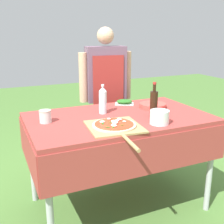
% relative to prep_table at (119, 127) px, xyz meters
% --- Properties ---
extents(ground_plane, '(12.00, 12.00, 0.00)m').
position_rel_prep_table_xyz_m(ground_plane, '(0.00, 0.00, -0.73)').
color(ground_plane, '#517F38').
extents(prep_table, '(1.46, 0.87, 0.82)m').
position_rel_prep_table_xyz_m(prep_table, '(0.00, 0.00, 0.00)').
color(prep_table, '#A83D38').
rests_on(prep_table, ground).
extents(person_cook, '(0.57, 0.21, 1.52)m').
position_rel_prep_table_xyz_m(person_cook, '(0.20, 0.75, 0.17)').
color(person_cook, '#4C4C51').
rests_on(person_cook, ground).
extents(pizza_on_peel, '(0.41, 0.64, 0.05)m').
position_rel_prep_table_xyz_m(pizza_on_peel, '(-0.15, -0.25, 0.10)').
color(pizza_on_peel, tan).
rests_on(pizza_on_peel, prep_table).
extents(oil_bottle, '(0.06, 0.06, 0.28)m').
position_rel_prep_table_xyz_m(oil_bottle, '(0.24, -0.13, 0.20)').
color(oil_bottle, black).
rests_on(oil_bottle, prep_table).
extents(water_bottle, '(0.06, 0.06, 0.24)m').
position_rel_prep_table_xyz_m(water_bottle, '(-0.09, 0.12, 0.20)').
color(water_bottle, silver).
rests_on(water_bottle, prep_table).
extents(herb_container, '(0.20, 0.18, 0.05)m').
position_rel_prep_table_xyz_m(herb_container, '(0.21, 0.32, 0.11)').
color(herb_container, silver).
rests_on(herb_container, prep_table).
extents(mixing_tub, '(0.14, 0.14, 0.10)m').
position_rel_prep_table_xyz_m(mixing_tub, '(0.19, -0.30, 0.14)').
color(mixing_tub, silver).
rests_on(mixing_tub, prep_table).
extents(plate_stack, '(0.24, 0.24, 0.04)m').
position_rel_prep_table_xyz_m(plate_stack, '(0.38, 0.11, 0.11)').
color(plate_stack, '#DB4C42').
rests_on(plate_stack, prep_table).
extents(sauce_jar, '(0.09, 0.09, 0.09)m').
position_rel_prep_table_xyz_m(sauce_jar, '(-0.57, 0.07, 0.13)').
color(sauce_jar, silver).
rests_on(sauce_jar, prep_table).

